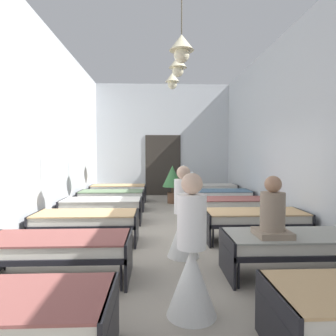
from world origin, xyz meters
TOP-DOWN VIEW (x-y plane):
  - ground_plane at (0.00, 0.00)m, footprint 5.88×11.68m
  - room_shell at (0.00, 1.17)m, footprint 5.68×11.28m
  - bed_left_row_1 at (-1.59, -2.42)m, footprint 1.90×0.84m
  - bed_right_row_1 at (1.59, -2.42)m, footprint 1.90×0.84m
  - bed_left_row_2 at (-1.59, -0.81)m, footprint 1.90×0.84m
  - bed_right_row_2 at (1.59, -0.81)m, footprint 1.90×0.84m
  - bed_left_row_3 at (-1.59, 0.81)m, footprint 1.90×0.84m
  - bed_right_row_3 at (1.59, 0.81)m, footprint 1.90×0.84m
  - bed_left_row_4 at (-1.59, 2.42)m, footprint 1.90×0.84m
  - bed_right_row_4 at (1.59, 2.42)m, footprint 1.90×0.84m
  - bed_left_row_5 at (-1.59, 4.03)m, footprint 1.90×0.84m
  - bed_right_row_5 at (1.59, 4.03)m, footprint 1.90×0.84m
  - nurse_near_aisle at (0.07, -3.34)m, footprint 0.52×0.52m
  - nurse_mid_aisle at (0.15, -1.60)m, footprint 0.52×0.52m
  - patient_seated_primary at (1.24, -2.51)m, footprint 0.44×0.44m
  - potted_plant at (0.26, 3.55)m, footprint 0.67×0.67m

SIDE VIEW (x-z plane):
  - ground_plane at x=0.00m, z-range -0.10..0.00m
  - bed_left_row_1 at x=-1.59m, z-range 0.15..0.73m
  - bed_right_row_1 at x=1.59m, z-range 0.15..0.73m
  - bed_left_row_2 at x=-1.59m, z-range 0.15..0.73m
  - bed_right_row_2 at x=1.59m, z-range 0.15..0.73m
  - bed_left_row_3 at x=-1.59m, z-range 0.15..0.73m
  - bed_right_row_3 at x=1.59m, z-range 0.15..0.73m
  - bed_left_row_4 at x=-1.59m, z-range 0.15..0.73m
  - bed_right_row_4 at x=1.59m, z-range 0.15..0.73m
  - bed_left_row_5 at x=-1.59m, z-range 0.15..0.73m
  - bed_right_row_5 at x=1.59m, z-range 0.15..0.73m
  - nurse_near_aisle at x=0.07m, z-range -0.21..1.27m
  - nurse_mid_aisle at x=0.15m, z-range -0.21..1.27m
  - potted_plant at x=0.26m, z-range 0.20..1.46m
  - patient_seated_primary at x=1.24m, z-range 0.47..1.27m
  - room_shell at x=0.00m, z-range 0.01..4.44m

